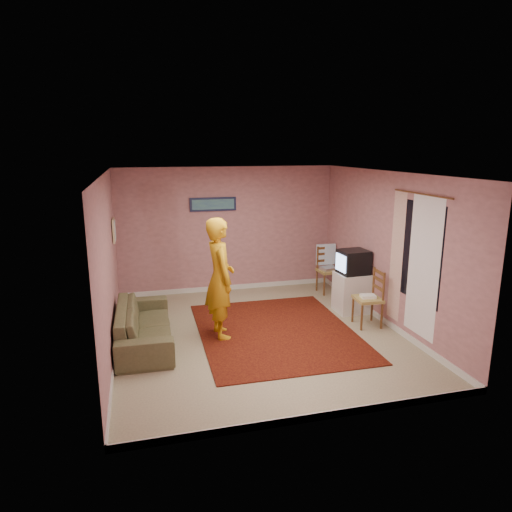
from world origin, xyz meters
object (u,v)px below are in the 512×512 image
object	(u,v)px
tv_cabinet	(352,292)
crt_tv	(353,262)
sofa	(144,324)
person	(220,278)
chair_b	(368,292)
chair_a	(329,265)

from	to	relation	value
tv_cabinet	crt_tv	world-z (taller)	crt_tv
sofa	person	distance (m)	1.37
chair_b	person	world-z (taller)	person
chair_a	sofa	world-z (taller)	chair_a
sofa	crt_tv	bearing A→B (deg)	-81.89
crt_tv	chair_a	world-z (taller)	crt_tv
crt_tv	person	bearing A→B (deg)	-172.10
crt_tv	sofa	world-z (taller)	crt_tv
tv_cabinet	crt_tv	distance (m)	0.58
tv_cabinet	person	size ratio (longest dim) A/B	0.38
sofa	person	bearing A→B (deg)	-90.46
sofa	chair_a	bearing A→B (deg)	-65.70
crt_tv	sofa	size ratio (longest dim) A/B	0.26
chair_b	sofa	xyz separation A→B (m)	(-3.70, 0.23, -0.29)
crt_tv	sofa	xyz separation A→B (m)	(-3.74, -0.47, -0.65)
tv_cabinet	crt_tv	size ratio (longest dim) A/B	1.37
chair_a	crt_tv	bearing A→B (deg)	-95.92
chair_b	person	distance (m)	2.53
chair_a	sofa	xyz separation A→B (m)	(-3.80, -1.64, -0.29)
chair_a	person	distance (m)	3.11
person	sofa	bearing A→B (deg)	83.82
chair_a	sofa	bearing A→B (deg)	-159.86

